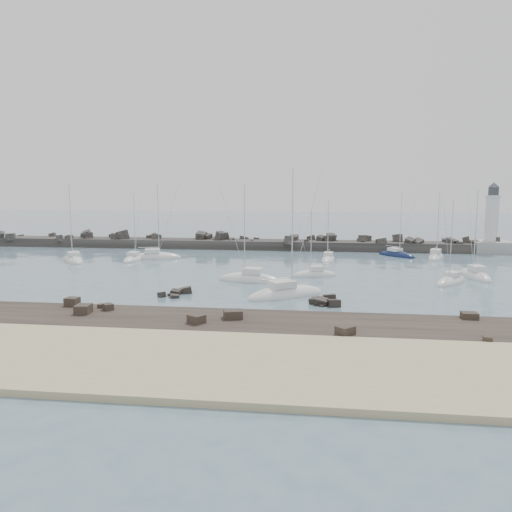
% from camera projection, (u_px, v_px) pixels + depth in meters
% --- Properties ---
extents(ground, '(400.00, 400.00, 0.00)m').
position_uv_depth(ground, '(223.00, 282.00, 68.68)').
color(ground, slate).
rests_on(ground, ground).
extents(sand_strip, '(140.00, 14.00, 1.00)m').
position_uv_depth(sand_strip, '(139.00, 363.00, 37.25)').
color(sand_strip, '#C2B386').
rests_on(sand_strip, ground).
extents(rock_shelf, '(140.00, 12.00, 1.96)m').
position_uv_depth(rock_shelf, '(176.00, 326.00, 47.08)').
color(rock_shelf, black).
rests_on(rock_shelf, ground).
extents(rock_cluster_near, '(3.80, 4.49, 1.31)m').
position_uv_depth(rock_cluster_near, '(180.00, 293.00, 61.00)').
color(rock_cluster_near, black).
rests_on(rock_cluster_near, ground).
extents(rock_cluster_far, '(3.63, 4.08, 1.62)m').
position_uv_depth(rock_cluster_far, '(325.00, 303.00, 55.73)').
color(rock_cluster_far, black).
rests_on(rock_cluster_far, ground).
extents(breakwater, '(115.00, 7.56, 5.40)m').
position_uv_depth(breakwater, '(223.00, 246.00, 106.91)').
color(breakwater, '#2A2826').
rests_on(breakwater, ground).
extents(lighthouse, '(7.00, 7.00, 14.60)m').
position_uv_depth(lighthouse, '(491.00, 237.00, 99.56)').
color(lighthouse, gray).
rests_on(lighthouse, ground).
extents(sailboat_1, '(7.84, 9.07, 14.52)m').
position_uv_depth(sailboat_1, '(74.00, 260.00, 88.10)').
color(sailboat_1, silver).
rests_on(sailboat_1, ground).
extents(sailboat_2, '(2.70, 8.07, 12.64)m').
position_uv_depth(sailboat_2, '(134.00, 259.00, 89.48)').
color(sailboat_2, silver).
rests_on(sailboat_2, ground).
extents(sailboat_3, '(9.86, 5.32, 14.88)m').
position_uv_depth(sailboat_3, '(155.00, 258.00, 91.24)').
color(sailboat_3, silver).
rests_on(sailboat_3, ground).
extents(sailboat_4, '(9.46, 4.33, 14.53)m').
position_uv_depth(sailboat_4, '(250.00, 280.00, 69.33)').
color(sailboat_4, silver).
rests_on(sailboat_4, ground).
extents(sailboat_5, '(3.32, 7.53, 11.60)m').
position_uv_depth(sailboat_5, '(328.00, 260.00, 88.46)').
color(sailboat_5, silver).
rests_on(sailboat_5, ground).
extents(sailboat_6, '(10.31, 8.66, 16.37)m').
position_uv_depth(sailboat_6, '(286.00, 295.00, 59.76)').
color(sailboat_6, silver).
rests_on(sailboat_6, ground).
extents(sailboat_7, '(7.53, 8.19, 13.37)m').
position_uv_depth(sailboat_7, '(396.00, 255.00, 94.43)').
color(sailboat_7, '#0F1A3E').
rests_on(sailboat_7, ground).
extents(sailboat_8, '(6.97, 3.96, 10.72)m').
position_uv_depth(sailboat_8, '(314.00, 275.00, 73.20)').
color(sailboat_8, silver).
rests_on(sailboat_8, ground).
extents(sailboat_9, '(3.89, 8.88, 13.74)m').
position_uv_depth(sailboat_9, '(475.00, 276.00, 72.16)').
color(sailboat_9, silver).
rests_on(sailboat_9, ground).
extents(sailboat_10, '(6.44, 7.62, 12.18)m').
position_uv_depth(sailboat_10, '(451.00, 282.00, 68.10)').
color(sailboat_10, silver).
rests_on(sailboat_10, ground).
extents(sailboat_11, '(5.22, 8.54, 13.13)m').
position_uv_depth(sailboat_11, '(436.00, 258.00, 91.14)').
color(sailboat_11, silver).
rests_on(sailboat_11, ground).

